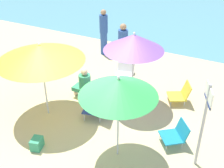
{
  "coord_description": "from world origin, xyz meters",
  "views": [
    {
      "loc": [
        3.26,
        -4.94,
        4.72
      ],
      "look_at": [
        0.28,
        1.04,
        0.7
      ],
      "focal_mm": 46.93,
      "sensor_mm": 36.0,
      "label": 1
    }
  ],
  "objects_px": {
    "beach_chair_c": "(125,70)",
    "umbrella_yellow": "(40,53)",
    "umbrella_purple": "(134,42)",
    "beach_bag": "(37,144)",
    "person_a": "(123,47)",
    "person_c": "(104,32)",
    "umbrella_green": "(118,87)",
    "beach_chair_d": "(181,94)",
    "beach_chair_e": "(98,107)",
    "person_b": "(83,83)",
    "beach_chair_b": "(176,134)",
    "warning_sign": "(205,115)"
  },
  "relations": [
    {
      "from": "umbrella_yellow",
      "to": "beach_chair_d",
      "type": "relative_size",
      "value": 2.93
    },
    {
      "from": "umbrella_green",
      "to": "person_a",
      "type": "height_order",
      "value": "umbrella_green"
    },
    {
      "from": "beach_chair_d",
      "to": "person_a",
      "type": "bearing_deg",
      "value": -54.04
    },
    {
      "from": "beach_chair_e",
      "to": "person_a",
      "type": "relative_size",
      "value": 0.46
    },
    {
      "from": "person_c",
      "to": "beach_chair_b",
      "type": "bearing_deg",
      "value": 147.32
    },
    {
      "from": "umbrella_yellow",
      "to": "person_c",
      "type": "bearing_deg",
      "value": 96.02
    },
    {
      "from": "umbrella_green",
      "to": "beach_chair_d",
      "type": "relative_size",
      "value": 2.73
    },
    {
      "from": "beach_chair_c",
      "to": "umbrella_yellow",
      "type": "bearing_deg",
      "value": -33.46
    },
    {
      "from": "person_a",
      "to": "person_b",
      "type": "relative_size",
      "value": 1.71
    },
    {
      "from": "umbrella_green",
      "to": "person_b",
      "type": "distance_m",
      "value": 2.8
    },
    {
      "from": "umbrella_yellow",
      "to": "beach_chair_e",
      "type": "xyz_separation_m",
      "value": [
        1.31,
        0.42,
        -1.42
      ]
    },
    {
      "from": "umbrella_yellow",
      "to": "beach_chair_c",
      "type": "distance_m",
      "value": 3.19
    },
    {
      "from": "warning_sign",
      "to": "beach_bag",
      "type": "relative_size",
      "value": 6.66
    },
    {
      "from": "umbrella_purple",
      "to": "beach_bag",
      "type": "bearing_deg",
      "value": -114.4
    },
    {
      "from": "beach_chair_e",
      "to": "warning_sign",
      "type": "height_order",
      "value": "warning_sign"
    },
    {
      "from": "beach_chair_d",
      "to": "person_a",
      "type": "xyz_separation_m",
      "value": [
        -2.32,
        1.15,
        0.51
      ]
    },
    {
      "from": "person_a",
      "to": "beach_bag",
      "type": "relative_size",
      "value": 5.36
    },
    {
      "from": "umbrella_yellow",
      "to": "umbrella_green",
      "type": "bearing_deg",
      "value": -13.22
    },
    {
      "from": "umbrella_purple",
      "to": "warning_sign",
      "type": "distance_m",
      "value": 2.68
    },
    {
      "from": "umbrella_yellow",
      "to": "beach_chair_b",
      "type": "relative_size",
      "value": 2.85
    },
    {
      "from": "beach_chair_c",
      "to": "beach_chair_b",
      "type": "bearing_deg",
      "value": 34.22
    },
    {
      "from": "beach_chair_e",
      "to": "beach_chair_d",
      "type": "bearing_deg",
      "value": -151.27
    },
    {
      "from": "beach_chair_b",
      "to": "person_b",
      "type": "relative_size",
      "value": 0.8
    },
    {
      "from": "person_a",
      "to": "warning_sign",
      "type": "xyz_separation_m",
      "value": [
        3.24,
        -3.28,
        0.51
      ]
    },
    {
      "from": "warning_sign",
      "to": "person_b",
      "type": "bearing_deg",
      "value": 140.29
    },
    {
      "from": "beach_chair_b",
      "to": "beach_bag",
      "type": "bearing_deg",
      "value": -8.46
    },
    {
      "from": "person_c",
      "to": "beach_bag",
      "type": "bearing_deg",
      "value": 112.21
    },
    {
      "from": "person_a",
      "to": "person_b",
      "type": "height_order",
      "value": "person_a"
    },
    {
      "from": "person_b",
      "to": "beach_bag",
      "type": "relative_size",
      "value": 3.13
    },
    {
      "from": "beach_chair_b",
      "to": "beach_chair_e",
      "type": "xyz_separation_m",
      "value": [
        -2.07,
        0.07,
        0.07
      ]
    },
    {
      "from": "person_b",
      "to": "warning_sign",
      "type": "xyz_separation_m",
      "value": [
        3.49,
        -1.17,
        0.84
      ]
    },
    {
      "from": "beach_chair_d",
      "to": "beach_chair_e",
      "type": "bearing_deg",
      "value": 15.94
    },
    {
      "from": "person_a",
      "to": "person_c",
      "type": "height_order",
      "value": "person_c"
    },
    {
      "from": "umbrella_purple",
      "to": "beach_bag",
      "type": "relative_size",
      "value": 7.07
    },
    {
      "from": "umbrella_purple",
      "to": "person_b",
      "type": "relative_size",
      "value": 2.26
    },
    {
      "from": "umbrella_purple",
      "to": "person_a",
      "type": "xyz_separation_m",
      "value": [
        -1.1,
        1.76,
        -1.03
      ]
    },
    {
      "from": "beach_chair_e",
      "to": "warning_sign",
      "type": "relative_size",
      "value": 0.37
    },
    {
      "from": "person_c",
      "to": "umbrella_green",
      "type": "bearing_deg",
      "value": 132.26
    },
    {
      "from": "umbrella_purple",
      "to": "beach_bag",
      "type": "distance_m",
      "value": 3.37
    },
    {
      "from": "warning_sign",
      "to": "umbrella_purple",
      "type": "bearing_deg",
      "value": 123.44
    },
    {
      "from": "person_c",
      "to": "beach_chair_d",
      "type": "bearing_deg",
      "value": 161.9
    },
    {
      "from": "person_b",
      "to": "person_c",
      "type": "height_order",
      "value": "person_c"
    },
    {
      "from": "beach_bag",
      "to": "beach_chair_d",
      "type": "bearing_deg",
      "value": 53.4
    },
    {
      "from": "beach_chair_c",
      "to": "person_c",
      "type": "distance_m",
      "value": 2.1
    },
    {
      "from": "beach_chair_b",
      "to": "beach_chair_d",
      "type": "distance_m",
      "value": 1.74
    },
    {
      "from": "person_a",
      "to": "person_c",
      "type": "distance_m",
      "value": 1.37
    },
    {
      "from": "umbrella_green",
      "to": "beach_chair_e",
      "type": "xyz_separation_m",
      "value": [
        -1.01,
        0.97,
        -1.4
      ]
    },
    {
      "from": "umbrella_yellow",
      "to": "person_a",
      "type": "xyz_separation_m",
      "value": [
        0.7,
        3.21,
        -0.97
      ]
    },
    {
      "from": "beach_chair_b",
      "to": "umbrella_green",
      "type": "bearing_deg",
      "value": 2.82
    },
    {
      "from": "umbrella_yellow",
      "to": "person_a",
      "type": "relative_size",
      "value": 1.34
    }
  ]
}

